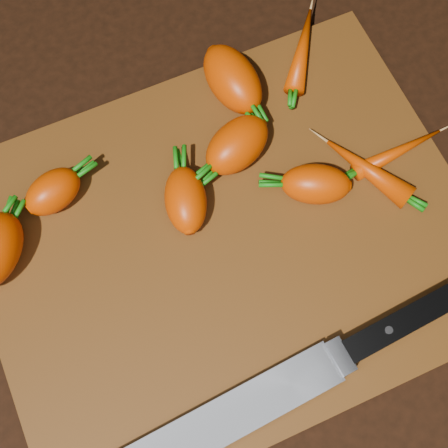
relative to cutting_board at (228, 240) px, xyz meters
name	(u,v)px	position (x,y,z in m)	size (l,w,h in m)	color
ground	(228,243)	(0.00, 0.00, -0.01)	(2.00, 2.00, 0.01)	black
cutting_board	(228,240)	(0.00, 0.00, 0.00)	(0.50, 0.40, 0.01)	#5A320F
carrot_1	(232,79)	(0.07, 0.16, 0.03)	(0.09, 0.05, 0.05)	#EF4400
carrot_2	(186,200)	(-0.03, 0.05, 0.03)	(0.07, 0.04, 0.04)	#EF4400
carrot_3	(237,145)	(0.05, 0.08, 0.03)	(0.08, 0.05, 0.05)	#EF4400
carrot_4	(53,192)	(-0.15, 0.11, 0.03)	(0.06, 0.04, 0.04)	#EF4400
carrot_5	(316,184)	(0.10, 0.01, 0.03)	(0.07, 0.04, 0.04)	#EF4400
carrot_6	(302,49)	(0.17, 0.17, 0.02)	(0.11, 0.02, 0.02)	#EF4400
carrot_7	(398,152)	(0.20, 0.01, 0.02)	(0.11, 0.02, 0.02)	#EF4400
carrot_8	(368,170)	(0.16, 0.01, 0.02)	(0.10, 0.03, 0.03)	#EF4400
knife	(249,407)	(-0.05, -0.16, 0.02)	(0.37, 0.06, 0.02)	gray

